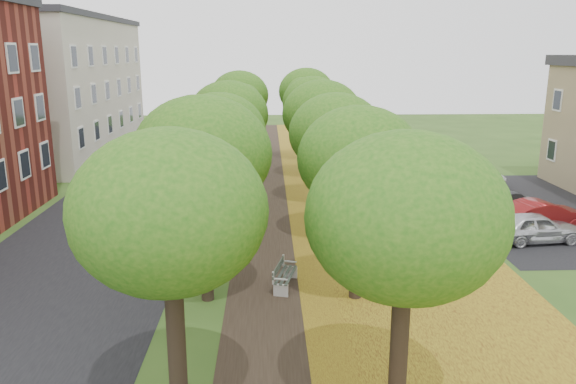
{
  "coord_description": "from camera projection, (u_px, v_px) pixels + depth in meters",
  "views": [
    {
      "loc": [
        -0.21,
        -10.89,
        7.84
      ],
      "look_at": [
        0.56,
        10.25,
        2.5
      ],
      "focal_mm": 35.0,
      "sensor_mm": 36.0,
      "label": 1
    }
  ],
  "objects": [
    {
      "name": "street_asphalt",
      "position": [
        116.0,
        220.0,
        26.74
      ],
      "size": [
        8.0,
        70.0,
        0.01
      ],
      "primitive_type": "cube",
      "color": "black",
      "rests_on": "ground"
    },
    {
      "name": "building_cream",
      "position": [
        46.0,
        86.0,
        42.57
      ],
      "size": [
        10.3,
        20.3,
        10.4
      ],
      "color": "beige",
      "rests_on": "ground"
    },
    {
      "name": "tree_row_west",
      "position": [
        224.0,
        122.0,
        25.8
      ],
      "size": [
        4.0,
        34.0,
        6.37
      ],
      "color": "black",
      "rests_on": "ground"
    },
    {
      "name": "footpath",
      "position": [
        273.0,
        218.0,
        27.01
      ],
      "size": [
        3.2,
        70.0,
        0.01
      ],
      "primitive_type": "cube",
      "color": "black",
      "rests_on": "ground"
    },
    {
      "name": "car_grey",
      "position": [
        508.0,
        204.0,
        26.88
      ],
      "size": [
        5.1,
        3.61,
        1.37
      ],
      "primitive_type": "imported",
      "rotation": [
        0.0,
        0.0,
        1.97
      ],
      "color": "#2C2D31",
      "rests_on": "ground"
    },
    {
      "name": "bench",
      "position": [
        284.0,
        275.0,
        19.07
      ],
      "size": [
        0.9,
        1.82,
        0.83
      ],
      "rotation": [
        0.0,
        0.0,
        1.33
      ],
      "color": "#252F28",
      "rests_on": "ground"
    },
    {
      "name": "parking_lot",
      "position": [
        538.0,
        210.0,
        28.46
      ],
      "size": [
        9.0,
        16.0,
        0.01
      ],
      "primitive_type": "cube",
      "color": "black",
      "rests_on": "ground"
    },
    {
      "name": "leaf_verge",
      "position": [
        376.0,
        217.0,
        27.19
      ],
      "size": [
        7.5,
        70.0,
        0.01
      ],
      "primitive_type": "cube",
      "color": "gold",
      "rests_on": "ground"
    },
    {
      "name": "tree_row_east",
      "position": [
        328.0,
        122.0,
        25.97
      ],
      "size": [
        4.0,
        34.0,
        6.37
      ],
      "color": "black",
      "rests_on": "ground"
    },
    {
      "name": "car_silver",
      "position": [
        536.0,
        227.0,
        23.53
      ],
      "size": [
        3.92,
        1.92,
        1.29
      ],
      "primitive_type": "imported",
      "rotation": [
        0.0,
        0.0,
        1.68
      ],
      "color": "silver",
      "rests_on": "ground"
    },
    {
      "name": "car_white",
      "position": [
        457.0,
        174.0,
        33.2
      ],
      "size": [
        5.84,
        3.29,
        1.54
      ],
      "primitive_type": "imported",
      "rotation": [
        0.0,
        0.0,
        1.43
      ],
      "color": "white",
      "rests_on": "ground"
    },
    {
      "name": "car_red",
      "position": [
        543.0,
        215.0,
        25.16
      ],
      "size": [
        4.27,
        2.16,
        1.34
      ],
      "primitive_type": "imported",
      "rotation": [
        0.0,
        0.0,
        1.76
      ],
      "color": "maroon",
      "rests_on": "ground"
    }
  ]
}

